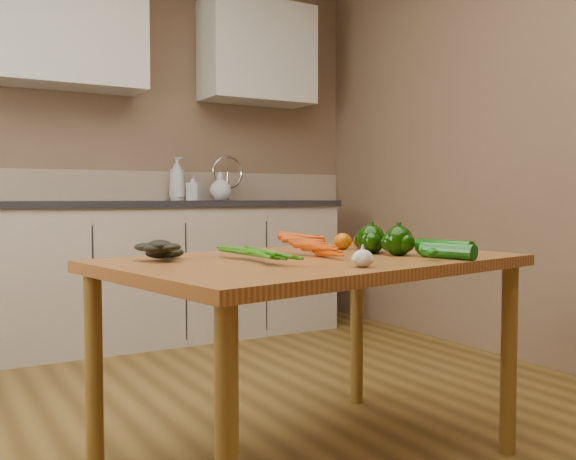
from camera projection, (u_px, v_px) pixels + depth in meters
The scene contains 18 objects.
room at pixel (235, 101), 2.16m from camera, with size 4.04×5.04×2.64m.
counter_run at pixel (129, 271), 4.05m from camera, with size 2.84×0.64×1.14m.
upper_cabinets at pixel (165, 42), 4.23m from camera, with size 2.15×0.35×0.70m.
table at pixel (312, 281), 2.17m from camera, with size 1.48×1.09×0.72m.
soap_bottle_a at pixel (177, 179), 4.37m from camera, with size 0.11×0.11×0.30m, color silver.
soap_bottle_b at pixel (193, 187), 4.37m from camera, with size 0.08×0.08×0.18m, color silver.
soap_bottle_c at pixel (220, 186), 4.40m from camera, with size 0.15×0.15×0.19m, color silver.
carrot_bunch at pixel (296, 248), 2.14m from camera, with size 0.25×0.19×0.07m, color #CD4504, non-canonical shape.
leafy_greens at pixel (166, 246), 2.05m from camera, with size 0.19×0.17×0.10m, color black, non-canonical shape.
garlic_bulb at pixel (363, 258), 1.86m from camera, with size 0.06×0.06×0.05m, color beige.
pepper_a at pixel (371, 239), 2.32m from camera, with size 0.10×0.10×0.10m, color black.
pepper_b at pixel (373, 241), 2.38m from camera, with size 0.08×0.08×0.08m, color black.
pepper_c at pixel (399, 241), 2.23m from camera, with size 0.10×0.10×0.10m, color black.
tomato_a at pixel (317, 243), 2.39m from camera, with size 0.07×0.07×0.06m, color #900702.
tomato_b at pixel (343, 241), 2.49m from camera, with size 0.07×0.07×0.07m, color #B75504.
tomato_c at pixel (361, 241), 2.50m from camera, with size 0.07×0.07×0.06m, color #B75504.
zucchini_a at pixel (444, 247), 2.24m from camera, with size 0.06×0.06×0.22m, color #074907.
zucchini_b at pixel (448, 251), 2.12m from camera, with size 0.05×0.05×0.19m, color #074907.
Camera 1 is at (-0.94, -1.80, 0.93)m, focal length 40.00 mm.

